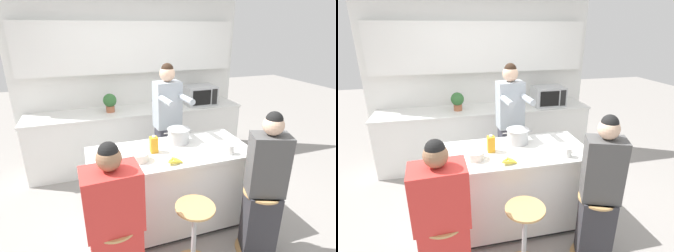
{
  "view_description": "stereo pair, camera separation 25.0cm",
  "coord_description": "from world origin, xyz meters",
  "views": [
    {
      "loc": [
        -0.81,
        -2.32,
        2.11
      ],
      "look_at": [
        0.0,
        0.08,
        1.16
      ],
      "focal_mm": 28.0,
      "sensor_mm": 36.0,
      "label": 1
    },
    {
      "loc": [
        -0.57,
        -2.39,
        2.11
      ],
      "look_at": [
        0.0,
        0.08,
        1.16
      ],
      "focal_mm": 28.0,
      "sensor_mm": 36.0,
      "label": 2
    }
  ],
  "objects": [
    {
      "name": "wall_back",
      "position": [
        0.0,
        1.87,
        1.54
      ],
      "size": [
        3.6,
        0.22,
        2.7
      ],
      "color": "silver",
      "rests_on": "ground_plane"
    },
    {
      "name": "bar_stool_center",
      "position": [
        0.0,
        -0.65,
        0.35
      ],
      "size": [
        0.38,
        0.38,
        0.68
      ],
      "color": "tan",
      "rests_on": "ground_plane"
    },
    {
      "name": "juice_carton",
      "position": [
        -0.17,
        0.03,
        0.99
      ],
      "size": [
        0.08,
        0.08,
        0.18
      ],
      "color": "gold",
      "rests_on": "kitchen_island"
    },
    {
      "name": "fruit_bowl",
      "position": [
        -0.35,
        -0.11,
        0.95
      ],
      "size": [
        0.17,
        0.17,
        0.08
      ],
      "color": "silver",
      "rests_on": "kitchen_island"
    },
    {
      "name": "banana_bunch",
      "position": [
        -0.05,
        -0.27,
        0.93
      ],
      "size": [
        0.17,
        0.12,
        0.06
      ],
      "color": "yellow",
      "rests_on": "kitchen_island"
    },
    {
      "name": "ground_plane",
      "position": [
        0.0,
        0.0,
        0.0
      ],
      "size": [
        16.0,
        16.0,
        0.0
      ],
      "primitive_type": "plane",
      "color": "gray"
    },
    {
      "name": "person_wrapped_blanket",
      "position": [
        -0.68,
        -0.66,
        0.65
      ],
      "size": [
        0.44,
        0.31,
        1.38
      ],
      "rotation": [
        0.0,
        0.0,
        0.05
      ],
      "color": "red",
      "rests_on": "ground_plane"
    },
    {
      "name": "person_cooking",
      "position": [
        0.19,
        0.65,
        0.87
      ],
      "size": [
        0.36,
        0.56,
        1.72
      ],
      "rotation": [
        0.0,
        0.0,
        0.08
      ],
      "color": "#383842",
      "rests_on": "ground_plane"
    },
    {
      "name": "person_seated_near",
      "position": [
        0.68,
        -0.66,
        0.68
      ],
      "size": [
        0.38,
        0.35,
        1.46
      ],
      "rotation": [
        0.0,
        0.0,
        -0.36
      ],
      "color": "#333338",
      "rests_on": "ground_plane"
    },
    {
      "name": "kitchen_island",
      "position": [
        0.0,
        0.0,
        0.46
      ],
      "size": [
        1.69,
        0.75,
        0.91
      ],
      "color": "black",
      "rests_on": "ground_plane"
    },
    {
      "name": "bar_stool_rightmost",
      "position": [
        0.68,
        -0.65,
        0.35
      ],
      "size": [
        0.38,
        0.38,
        0.68
      ],
      "color": "tan",
      "rests_on": "ground_plane"
    },
    {
      "name": "microwave",
      "position": [
        1.04,
        1.53,
        1.06
      ],
      "size": [
        0.5,
        0.37,
        0.31
      ],
      "color": "#B2B5B7",
      "rests_on": "back_counter"
    },
    {
      "name": "back_counter",
      "position": [
        0.0,
        1.56,
        0.45
      ],
      "size": [
        3.34,
        0.64,
        0.91
      ],
      "color": "white",
      "rests_on": "ground_plane"
    },
    {
      "name": "coffee_cup_near",
      "position": [
        0.55,
        -0.25,
        0.95
      ],
      "size": [
        0.11,
        0.08,
        0.1
      ],
      "color": "white",
      "rests_on": "kitchen_island"
    },
    {
      "name": "cooking_pot",
      "position": [
        0.16,
        0.18,
        0.99
      ],
      "size": [
        0.34,
        0.25,
        0.16
      ],
      "color": "#B7BABC",
      "rests_on": "kitchen_island"
    },
    {
      "name": "potted_plant",
      "position": [
        -0.42,
        1.56,
        1.07
      ],
      "size": [
        0.2,
        0.2,
        0.28
      ],
      "color": "#A86042",
      "rests_on": "back_counter"
    }
  ]
}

